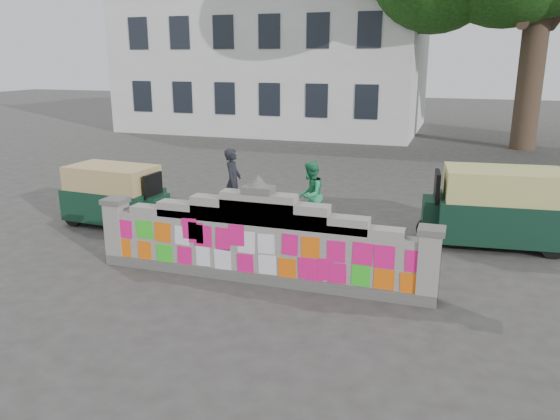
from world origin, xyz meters
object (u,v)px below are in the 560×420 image
Objects in this scene: cyclist_bike at (234,205)px; rickshaw_left at (116,194)px; rickshaw_right at (497,206)px; cyclist_rider at (233,192)px; pedestrian at (310,195)px.

rickshaw_left reaches higher than cyclist_bike.
cyclist_bike is at bearing -2.91° from rickshaw_right.
cyclist_rider is at bearing 23.69° from rickshaw_left.
rickshaw_right is (6.09, 0.31, 0.07)m from cyclist_rider.
cyclist_bike is 1.94m from pedestrian.
cyclist_rider is (0.00, 0.00, 0.34)m from cyclist_bike.
rickshaw_right reaches higher than cyclist_rider.
cyclist_rider is 1.00× the size of pedestrian.
cyclist_bike is at bearing -0.00° from cyclist_rider.
rickshaw_right is (6.09, 0.31, 0.40)m from cyclist_bike.
rickshaw_right is at bearing 92.53° from pedestrian.
pedestrian is 0.61× the size of rickshaw_left.
rickshaw_right is at bearing -95.79° from cyclist_bike.
rickshaw_right reaches higher than rickshaw_left.
cyclist_rider reaches higher than pedestrian.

